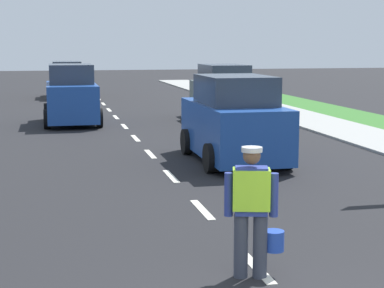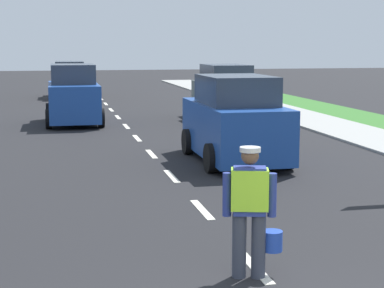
% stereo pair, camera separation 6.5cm
% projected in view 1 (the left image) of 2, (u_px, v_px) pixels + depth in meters
% --- Properties ---
extents(ground_plane, '(96.00, 96.00, 0.00)m').
position_uv_depth(ground_plane, '(115.00, 117.00, 26.20)').
color(ground_plane, black).
extents(lane_center_line, '(0.14, 46.40, 0.01)m').
position_uv_depth(lane_center_line, '(106.00, 107.00, 30.25)').
color(lane_center_line, silver).
rests_on(lane_center_line, ground).
extents(road_worker, '(0.77, 0.39, 1.67)m').
position_uv_depth(road_worker, '(253.00, 205.00, 8.00)').
color(road_worker, '#383D4C').
rests_on(road_worker, ground).
extents(car_oncoming_third, '(1.99, 4.13, 1.98)m').
position_uv_depth(car_oncoming_third, '(67.00, 81.00, 35.58)').
color(car_oncoming_third, gray).
rests_on(car_oncoming_third, ground).
extents(car_outgoing_ahead, '(2.07, 4.17, 2.16)m').
position_uv_depth(car_outgoing_ahead, '(234.00, 122.00, 16.03)').
color(car_outgoing_ahead, '#1E4799').
rests_on(car_outgoing_ahead, ground).
extents(car_oncoming_second, '(2.04, 3.93, 2.19)m').
position_uv_depth(car_oncoming_second, '(72.00, 96.00, 23.66)').
color(car_oncoming_second, '#1E4799').
rests_on(car_oncoming_second, ground).
extents(car_parked_far, '(1.98, 4.30, 2.15)m').
position_uv_depth(car_parked_far, '(223.00, 94.00, 24.83)').
color(car_parked_far, slate).
rests_on(car_parked_far, ground).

